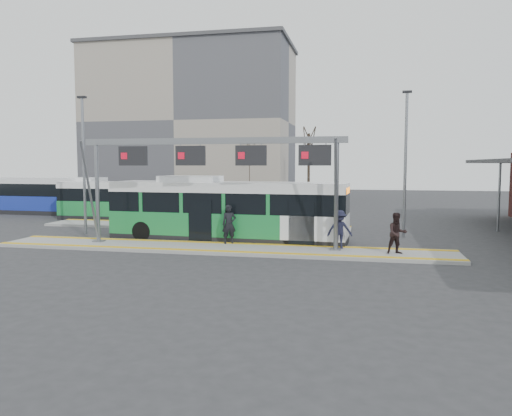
{
  "coord_description": "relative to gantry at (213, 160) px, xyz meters",
  "views": [
    {
      "loc": [
        6.69,
        -22.7,
        4.08
      ],
      "look_at": [
        1.16,
        3.0,
        1.78
      ],
      "focal_mm": 35.0,
      "sensor_mm": 36.0,
      "label": 1
    }
  ],
  "objects": [
    {
      "name": "lamp_west",
      "position": [
        -8.89,
        3.4,
        -0.06
      ],
      "size": [
        0.5,
        0.25,
        8.0
      ],
      "color": "slate",
      "rests_on": "ground"
    },
    {
      "name": "passenger_b",
      "position": [
        8.54,
        -0.39,
        -3.24
      ],
      "size": [
        1.05,
        0.92,
        1.82
      ],
      "primitive_type": "imported",
      "rotation": [
        0.0,
        0.0,
        0.3
      ],
      "color": "black",
      "rests_on": "platform_main"
    },
    {
      "name": "bg_bus_green",
      "position": [
        -9.48,
        10.92,
        -2.92
      ],
      "size": [
        11.2,
        2.48,
        2.8
      ],
      "rotation": [
        0.0,
        0.0,
        -0.01
      ],
      "color": "black",
      "rests_on": "ground"
    },
    {
      "name": "lamp_east",
      "position": [
        9.31,
        5.91,
        -0.0
      ],
      "size": [
        0.5,
        0.25,
        8.11
      ],
      "color": "slate",
      "rests_on": "ground"
    },
    {
      "name": "tree_left",
      "position": [
        -5.02,
        29.88,
        1.11
      ],
      "size": [
        1.4,
        1.4,
        7.13
      ],
      "color": "#382B21",
      "rests_on": "ground"
    },
    {
      "name": "apartment_block",
      "position": [
        -13.65,
        35.75,
        4.91
      ],
      "size": [
        24.5,
        12.5,
        18.4
      ],
      "color": "gray",
      "rests_on": "ground"
    },
    {
      "name": "tactile_main",
      "position": [
        0.35,
        -0.25,
        -4.14
      ],
      "size": [
        22.0,
        2.65,
        0.02
      ],
      "color": "gold",
      "rests_on": "platform_main"
    },
    {
      "name": "passenger_c",
      "position": [
        6.0,
        0.46,
        -3.25
      ],
      "size": [
        1.29,
        0.92,
        1.81
      ],
      "primitive_type": "imported",
      "rotation": [
        0.0,
        0.0,
        0.23
      ],
      "color": "black",
      "rests_on": "platform_main"
    },
    {
      "name": "tactile_second",
      "position": [
        -3.65,
        8.9,
        -4.14
      ],
      "size": [
        20.0,
        0.35,
        0.02
      ],
      "color": "gold",
      "rests_on": "platform_second"
    },
    {
      "name": "tree_far",
      "position": [
        -24.86,
        31.94,
        1.61
      ],
      "size": [
        1.4,
        1.4,
        7.79
      ],
      "color": "#382B21",
      "rests_on": "ground"
    },
    {
      "name": "bg_bus_blue",
      "position": [
        -19.38,
        13.59,
        -2.81
      ],
      "size": [
        11.7,
        3.07,
        3.03
      ],
      "rotation": [
        0.0,
        0.0,
        -0.04
      ],
      "color": "black",
      "rests_on": "ground"
    },
    {
      "name": "tree_mid",
      "position": [
        1.45,
        29.16,
        1.96
      ],
      "size": [
        1.4,
        1.4,
        8.26
      ],
      "color": "#382B21",
      "rests_on": "ground"
    },
    {
      "name": "gantry",
      "position": [
        0.0,
        0.0,
        0.0
      ],
      "size": [
        13.0,
        1.68,
        5.2
      ],
      "color": "slate",
      "rests_on": "platform_main"
    },
    {
      "name": "ground",
      "position": [
        0.35,
        -0.25,
        -4.3
      ],
      "size": [
        120.0,
        120.0,
        0.0
      ],
      "primitive_type": "plane",
      "color": "#2D2D30",
      "rests_on": "ground"
    },
    {
      "name": "hero_bus",
      "position": [
        -0.03,
        2.55,
        -2.71
      ],
      "size": [
        12.73,
        3.32,
        3.47
      ],
      "rotation": [
        0.0,
        0.0,
        -0.05
      ],
      "color": "black",
      "rests_on": "ground"
    },
    {
      "name": "platform_second",
      "position": [
        -3.65,
        7.75,
        -4.22
      ],
      "size": [
        20.0,
        3.0,
        0.15
      ],
      "primitive_type": "cube",
      "color": "gray",
      "rests_on": "ground"
    },
    {
      "name": "platform_main",
      "position": [
        0.35,
        -0.25,
        -4.22
      ],
      "size": [
        22.0,
        3.0,
        0.15
      ],
      "primitive_type": "cube",
      "color": "gray",
      "rests_on": "ground"
    },
    {
      "name": "passenger_a",
      "position": [
        0.55,
        0.81,
        -3.19
      ],
      "size": [
        0.83,
        0.71,
        1.93
      ],
      "primitive_type": "imported",
      "rotation": [
        0.0,
        0.0,
        0.43
      ],
      "color": "black",
      "rests_on": "platform_main"
    }
  ]
}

